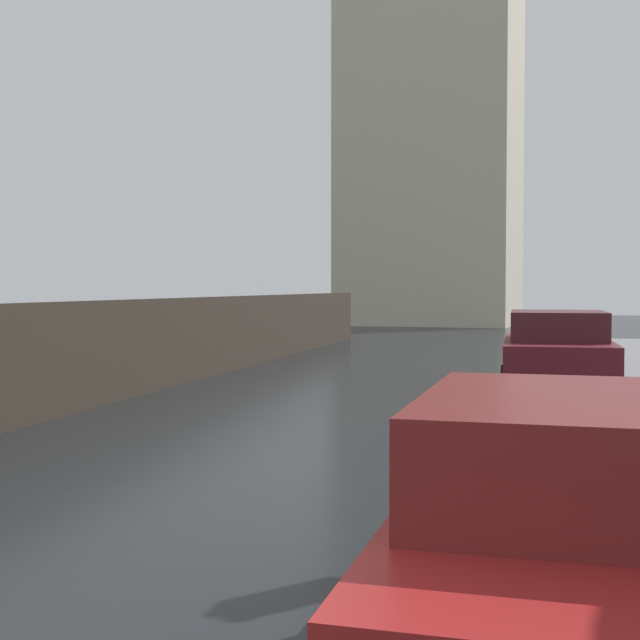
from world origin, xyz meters
name	(u,v)px	position (x,y,z in m)	size (l,w,h in m)	color
car_red_near_kerb	(571,527)	(2.82, 2.77, 0.73)	(1.79, 3.93, 1.40)	maroon
car_maroon_mid_road	(557,352)	(2.93, 14.00, 0.79)	(1.94, 3.93, 1.51)	maroon
distant_tower	(432,14)	(-2.86, 43.21, 15.72)	(9.05, 7.71, 31.44)	beige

